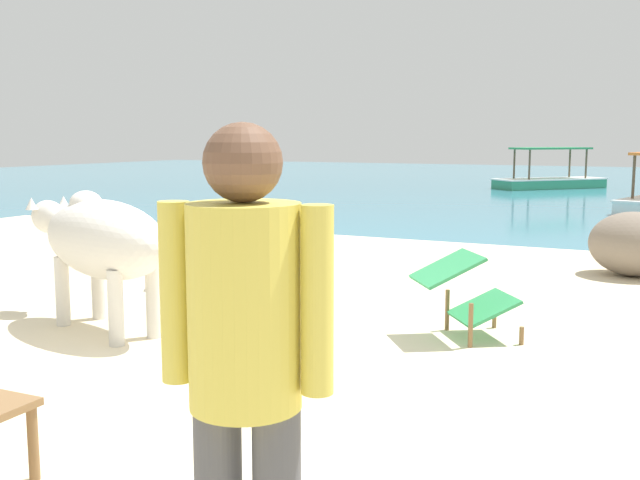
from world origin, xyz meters
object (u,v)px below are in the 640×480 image
deck_chair_near (201,249)px  person_standing (246,363)px  boat_green (550,180)px  deck_chair_far (465,290)px  cow (101,240)px

deck_chair_near → person_standing: 6.02m
deck_chair_near → boat_green: boat_green is taller
person_standing → boat_green: (-2.84, 22.69, -0.70)m
deck_chair_far → boat_green: size_ratio=0.27×
boat_green → person_standing: bearing=-130.6°
cow → boat_green: 19.83m
deck_chair_near → deck_chair_far: size_ratio=1.00×
cow → boat_green: size_ratio=0.58×
boat_green → deck_chair_far: bearing=-130.4°
person_standing → boat_green: bearing=175.9°
deck_chair_near → boat_green: bearing=55.5°
person_standing → cow: bearing=-143.4°
boat_green → cow: bearing=-138.7°
person_standing → boat_green: size_ratio=0.46×
deck_chair_near → boat_green: size_ratio=0.27×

